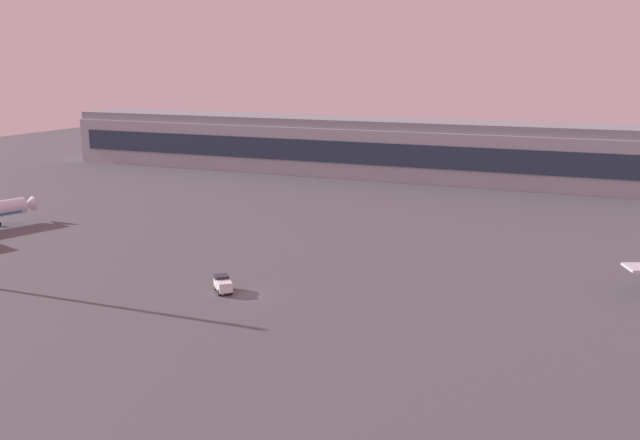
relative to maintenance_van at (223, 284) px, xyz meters
The scene contains 3 objects.
ground_plane 4.37m from the maintenance_van, ahead, with size 416.00×416.00×0.00m, color #4C4C51.
terminal_building 114.07m from the maintenance_van, 101.41° to the left, with size 183.29×22.40×16.40m.
maintenance_van is the anchor object (origin of this frame).
Camera 1 is at (47.46, -84.79, 32.50)m, focal length 40.02 mm.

